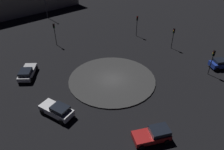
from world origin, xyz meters
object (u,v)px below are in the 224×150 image
object	(u,v)px
car_red	(153,134)
traffic_light_southwest_near	(173,34)
traffic_light_southwest	(137,22)
traffic_light_southeast	(54,30)
car_white	(57,110)
car_silver	(27,72)
car_blue	(222,63)
traffic_light_west	(213,58)

from	to	relation	value
car_red	traffic_light_southwest_near	world-z (taller)	traffic_light_southwest_near
traffic_light_southwest	traffic_light_southeast	distance (m)	16.39
car_white	car_silver	distance (m)	10.35
car_blue	traffic_light_southwest_near	size ratio (longest dim) A/B	1.05
car_blue	car_red	bearing A→B (deg)	-144.91
traffic_light_southwest_near	car_red	bearing A→B (deg)	29.80
car_silver	car_blue	world-z (taller)	car_blue
traffic_light_southwest	car_blue	bearing A→B (deg)	63.45
traffic_light_southwest_near	traffic_light_southwest	bearing A→B (deg)	-85.45
car_white	traffic_light_west	distance (m)	23.41
car_white	car_blue	world-z (taller)	car_white
car_silver	traffic_light_west	world-z (taller)	traffic_light_west
car_red	car_white	xyz separation A→B (m)	(10.41, -5.07, 0.08)
car_blue	traffic_light_southwest_near	xyz separation A→B (m)	(5.68, -7.55, 2.05)
traffic_light_southwest	car_white	bearing A→B (deg)	-8.92
car_silver	traffic_light_southwest	bearing A→B (deg)	-51.90
car_red	traffic_light_southwest	world-z (taller)	traffic_light_southwest
car_white	traffic_light_west	size ratio (longest dim) A/B	1.07
car_white	traffic_light_southwest	distance (m)	26.13
traffic_light_southwest	traffic_light_southeast	xyz separation A→B (m)	(16.25, 2.10, 0.04)
traffic_light_west	traffic_light_southeast	xyz separation A→B (m)	(24.14, -13.41, 0.13)
car_blue	traffic_light_southwest	size ratio (longest dim) A/B	0.97
car_red	car_blue	world-z (taller)	car_blue
car_blue	traffic_light_west	bearing A→B (deg)	-157.79
traffic_light_southeast	car_red	bearing A→B (deg)	-8.92
car_white	car_silver	xyz separation A→B (m)	(5.14, -8.98, -0.04)
traffic_light_southwest	traffic_light_west	bearing A→B (deg)	52.25
car_blue	car_silver	bearing A→B (deg)	172.70
traffic_light_west	car_silver	bearing A→B (deg)	-4.51
traffic_light_west	traffic_light_southwest_near	distance (m)	9.48
car_white	traffic_light_southeast	distance (m)	19.62
car_blue	traffic_light_southeast	world-z (taller)	traffic_light_southeast
traffic_light_southwest	traffic_light_southwest_near	xyz separation A→B (m)	(-5.28, 6.40, -0.22)
car_white	traffic_light_southwest	size ratio (longest dim) A/B	1.04
car_white	traffic_light_southwest_near	xyz separation A→B (m)	(-19.93, -15.12, 2.00)
traffic_light_west	traffic_light_southeast	bearing A→B (deg)	-27.44
car_red	traffic_light_southeast	xyz separation A→B (m)	(12.02, -24.49, 2.34)
car_white	car_blue	xyz separation A→B (m)	(-25.60, -7.57, -0.05)
traffic_light_southeast	car_white	bearing A→B (deg)	-30.33
car_white	traffic_light_west	world-z (taller)	traffic_light_west
car_blue	traffic_light_west	size ratio (longest dim) A/B	1.00
car_white	traffic_light_southwest_near	size ratio (longest dim) A/B	1.12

